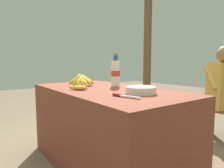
# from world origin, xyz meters

# --- Properties ---
(ground_plane) EXTENTS (12.00, 12.00, 0.00)m
(ground_plane) POSITION_xyz_m (0.00, 0.00, 0.00)
(ground_plane) COLOR #75604C
(market_counter) EXTENTS (1.48, 0.76, 0.68)m
(market_counter) POSITION_xyz_m (0.00, 0.00, 0.34)
(market_counter) COLOR brown
(market_counter) RESTS_ON ground_plane
(banana_bunch_ripe) EXTENTS (0.17, 0.27, 0.13)m
(banana_bunch_ripe) POSITION_xyz_m (-0.29, -0.07, 0.74)
(banana_bunch_ripe) COLOR #4C381E
(banana_bunch_ripe) RESTS_ON market_counter
(serving_bowl) EXTENTS (0.22, 0.22, 0.05)m
(serving_bowl) POSITION_xyz_m (0.37, 0.05, 0.71)
(serving_bowl) COLOR white
(serving_bowl) RESTS_ON market_counter
(water_bottle) EXTENTS (0.08, 0.08, 0.32)m
(water_bottle) POSITION_xyz_m (-0.10, 0.19, 0.81)
(water_bottle) COLOR white
(water_bottle) RESTS_ON market_counter
(loose_banana_front) EXTENTS (0.13, 0.14, 0.04)m
(loose_banana_front) POSITION_xyz_m (-0.05, -0.22, 0.70)
(loose_banana_front) COLOR gold
(loose_banana_front) RESTS_ON market_counter
(knife) EXTENTS (0.20, 0.08, 0.02)m
(knife) POSITION_xyz_m (0.40, -0.14, 0.69)
(knife) COLOR #BCBCC1
(knife) RESTS_ON market_counter
(wooden_bench) EXTENTS (1.72, 0.32, 0.39)m
(wooden_bench) POSITION_xyz_m (0.03, 1.39, 0.34)
(wooden_bench) COLOR brown
(wooden_bench) RESTS_ON ground_plane
(seated_vendor) EXTENTS (0.46, 0.43, 1.11)m
(seated_vendor) POSITION_xyz_m (0.31, 1.37, 0.63)
(seated_vendor) COLOR #564C60
(seated_vendor) RESTS_ON ground_plane
(banana_bunch_green) EXTENTS (0.15, 0.25, 0.11)m
(banana_bunch_green) POSITION_xyz_m (-0.41, 1.38, 0.45)
(banana_bunch_green) COLOR #4C381E
(banana_bunch_green) RESTS_ON wooden_bench
(support_post_near) EXTENTS (0.14, 0.14, 2.34)m
(support_post_near) POSITION_xyz_m (-1.29, 1.84, 1.17)
(support_post_near) COLOR brown
(support_post_near) RESTS_ON ground_plane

